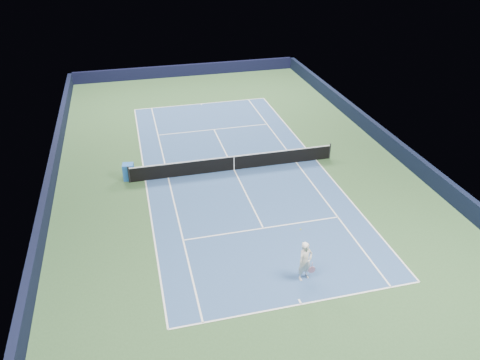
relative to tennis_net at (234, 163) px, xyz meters
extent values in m
plane|color=#2C4C29|center=(0.00, 0.00, -0.50)|extent=(40.00, 40.00, 0.00)
cube|color=black|center=(0.00, 19.82, 0.05)|extent=(22.00, 0.35, 1.10)
cube|color=black|center=(10.82, 0.00, 0.05)|extent=(0.35, 40.00, 1.10)
cube|color=black|center=(-10.82, 0.00, 0.05)|extent=(0.35, 40.00, 1.10)
cube|color=navy|center=(0.00, 0.00, -0.50)|extent=(10.97, 23.77, 0.01)
cube|color=white|center=(0.00, 11.88, -0.50)|extent=(10.97, 0.08, 0.00)
cube|color=white|center=(0.00, -11.88, -0.50)|extent=(10.97, 0.08, 0.00)
cube|color=white|center=(5.49, 0.00, -0.50)|extent=(0.08, 23.77, 0.00)
cube|color=white|center=(-5.49, 0.00, -0.50)|extent=(0.08, 23.77, 0.00)
cube|color=white|center=(4.12, 0.00, -0.50)|extent=(0.08, 23.77, 0.00)
cube|color=white|center=(-4.12, 0.00, -0.50)|extent=(0.08, 23.77, 0.00)
cube|color=white|center=(0.00, 6.40, -0.50)|extent=(8.23, 0.08, 0.00)
cube|color=white|center=(0.00, -6.40, -0.50)|extent=(8.23, 0.08, 0.00)
cube|color=white|center=(0.00, 0.00, -0.50)|extent=(0.08, 12.80, 0.00)
cube|color=white|center=(0.00, 11.73, -0.50)|extent=(0.08, 0.30, 0.00)
cube|color=white|center=(0.00, -11.73, -0.50)|extent=(0.08, 0.30, 0.00)
cylinder|color=black|center=(-6.40, 0.00, 0.03)|extent=(0.10, 0.10, 1.07)
cylinder|color=black|center=(6.40, 0.00, 0.03)|extent=(0.10, 0.10, 1.07)
cube|color=black|center=(0.00, 0.00, -0.05)|extent=(12.80, 0.03, 0.91)
cube|color=white|center=(0.00, 0.00, 0.44)|extent=(12.80, 0.04, 0.06)
cube|color=white|center=(0.00, 0.00, -0.05)|extent=(0.05, 0.04, 0.91)
cube|color=#1D58B3|center=(-6.40, 0.39, 0.01)|extent=(0.71, 0.66, 1.03)
cube|color=white|center=(-6.11, 0.39, -0.05)|extent=(0.09, 0.46, 0.46)
imported|color=white|center=(0.66, -10.42, 0.46)|extent=(0.81, 0.65, 1.92)
cylinder|color=pink|center=(0.98, -10.47, 0.20)|extent=(0.03, 0.03, 0.32)
cylinder|color=black|center=(0.98, -10.47, -0.04)|extent=(0.32, 0.02, 0.32)
cylinder|color=#C6809B|center=(0.98, -10.47, -0.04)|extent=(0.34, 0.03, 0.34)
sphere|color=#A5BF28|center=(0.76, -9.42, 1.43)|extent=(0.07, 0.07, 0.07)
camera|label=1|loc=(-5.90, -24.95, 13.58)|focal=35.00mm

